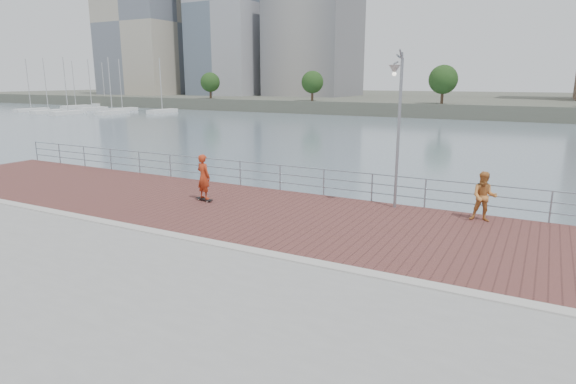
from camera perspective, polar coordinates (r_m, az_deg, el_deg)
The scene contains 11 objects.
water at distance 14.29m, azimuth -3.94°, elevation -14.65°, with size 400.00×400.00×0.00m, color slate.
seawall at distance 10.51m, azimuth -19.70°, elevation -20.31°, with size 40.00×24.00×2.00m, color gray.
brick_lane at distance 16.46m, azimuth 2.65°, elevation -3.25°, with size 40.00×6.80×0.02m, color brown.
curb at distance 13.46m, azimuth -4.07°, elevation -6.99°, with size 40.00×0.40×0.06m, color #B7B5AD.
far_shore at distance 133.42m, azimuth 25.78°, elevation 9.61°, with size 320.00×95.00×2.50m, color #4C5142.
guardrail at distance 19.33m, azimuth 7.06°, elevation 1.23°, with size 39.06×0.06×1.13m.
street_lamp at distance 17.42m, azimuth 12.78°, elevation 10.19°, with size 0.40×1.15×5.42m.
skateboard at distance 19.14m, azimuth -9.87°, elevation -0.83°, with size 0.84×0.38×0.09m.
skateboarder at distance 18.95m, azimuth -9.97°, elevation 1.79°, with size 0.64×0.42×1.76m, color #B33517.
bystander at distance 17.29m, azimuth 22.22°, elevation -0.51°, with size 0.82×0.64×1.68m, color #C67D3A.
marina at distance 112.68m, azimuth -22.30°, elevation 9.11°, with size 33.48×32.46×10.78m.
Camera 1 is at (6.82, -10.64, 4.68)m, focal length 30.00 mm.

